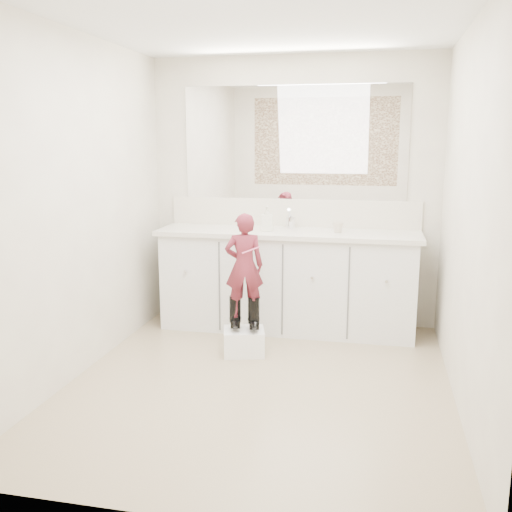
# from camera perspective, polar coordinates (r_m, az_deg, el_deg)

# --- Properties ---
(floor) EXTENTS (3.00, 3.00, 0.00)m
(floor) POSITION_cam_1_polar(r_m,az_deg,el_deg) (4.07, 0.33, -12.59)
(floor) COLOR #928160
(floor) RESTS_ON ground
(ceiling) EXTENTS (3.00, 3.00, 0.00)m
(ceiling) POSITION_cam_1_polar(r_m,az_deg,el_deg) (3.79, 0.38, 22.76)
(ceiling) COLOR white
(ceiling) RESTS_ON wall_back
(wall_back) EXTENTS (2.60, 0.00, 2.60)m
(wall_back) POSITION_cam_1_polar(r_m,az_deg,el_deg) (5.21, 3.74, 6.38)
(wall_back) COLOR beige
(wall_back) RESTS_ON floor
(wall_front) EXTENTS (2.60, 0.00, 2.60)m
(wall_front) POSITION_cam_1_polar(r_m,az_deg,el_deg) (2.31, -7.25, 0.01)
(wall_front) COLOR beige
(wall_front) RESTS_ON floor
(wall_left) EXTENTS (0.00, 3.00, 3.00)m
(wall_left) POSITION_cam_1_polar(r_m,az_deg,el_deg) (4.20, -17.33, 4.69)
(wall_left) COLOR beige
(wall_left) RESTS_ON floor
(wall_right) EXTENTS (0.00, 3.00, 3.00)m
(wall_right) POSITION_cam_1_polar(r_m,az_deg,el_deg) (3.71, 20.48, 3.65)
(wall_right) COLOR beige
(wall_right) RESTS_ON floor
(vanity_cabinet) EXTENTS (2.20, 0.55, 0.85)m
(vanity_cabinet) POSITION_cam_1_polar(r_m,az_deg,el_deg) (5.07, 3.17, -2.64)
(vanity_cabinet) COLOR silver
(vanity_cabinet) RESTS_ON floor
(countertop) EXTENTS (2.28, 0.58, 0.04)m
(countertop) POSITION_cam_1_polar(r_m,az_deg,el_deg) (4.97, 3.20, 2.30)
(countertop) COLOR beige
(countertop) RESTS_ON vanity_cabinet
(backsplash) EXTENTS (2.28, 0.03, 0.25)m
(backsplash) POSITION_cam_1_polar(r_m,az_deg,el_deg) (5.22, 3.69, 4.34)
(backsplash) COLOR beige
(backsplash) RESTS_ON countertop
(mirror) EXTENTS (2.00, 0.02, 1.00)m
(mirror) POSITION_cam_1_polar(r_m,az_deg,el_deg) (5.18, 3.79, 11.22)
(mirror) COLOR white
(mirror) RESTS_ON wall_back
(dot_panel) EXTENTS (2.00, 0.01, 1.20)m
(dot_panel) POSITION_cam_1_polar(r_m,az_deg,el_deg) (2.28, -7.46, 11.23)
(dot_panel) COLOR #472819
(dot_panel) RESTS_ON wall_front
(faucet) EXTENTS (0.08, 0.08, 0.10)m
(faucet) POSITION_cam_1_polar(r_m,az_deg,el_deg) (5.12, 3.50, 3.36)
(faucet) COLOR silver
(faucet) RESTS_ON countertop
(cup) EXTENTS (0.12, 0.12, 0.09)m
(cup) POSITION_cam_1_polar(r_m,az_deg,el_deg) (4.91, 8.18, 2.86)
(cup) COLOR beige
(cup) RESTS_ON countertop
(soap_bottle) EXTENTS (0.11, 0.11, 0.22)m
(soap_bottle) POSITION_cam_1_polar(r_m,az_deg,el_deg) (4.94, 1.11, 3.78)
(soap_bottle) COLOR silver
(soap_bottle) RESTS_ON countertop
(step_stool) EXTENTS (0.37, 0.33, 0.20)m
(step_stool) POSITION_cam_1_polar(r_m,az_deg,el_deg) (4.55, -1.21, -8.56)
(step_stool) COLOR white
(step_stool) RESTS_ON floor
(boot_left) EXTENTS (0.14, 0.19, 0.26)m
(boot_left) POSITION_cam_1_polar(r_m,az_deg,el_deg) (4.51, -2.10, -5.64)
(boot_left) COLOR black
(boot_left) RESTS_ON step_stool
(boot_right) EXTENTS (0.14, 0.19, 0.26)m
(boot_right) POSITION_cam_1_polar(r_m,az_deg,el_deg) (4.48, -0.23, -5.76)
(boot_right) COLOR black
(boot_right) RESTS_ON step_stool
(toddler) EXTENTS (0.34, 0.27, 0.82)m
(toddler) POSITION_cam_1_polar(r_m,az_deg,el_deg) (4.40, -1.19, -0.97)
(toddler) COLOR #AB344A
(toddler) RESTS_ON step_stool
(toothbrush) EXTENTS (0.13, 0.05, 0.06)m
(toothbrush) POSITION_cam_1_polar(r_m,az_deg,el_deg) (4.28, -0.53, 0.59)
(toothbrush) COLOR #F55F89
(toothbrush) RESTS_ON toddler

